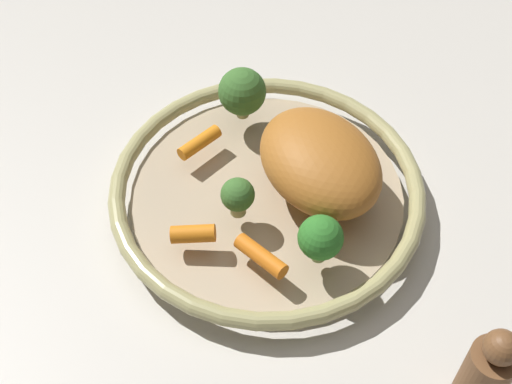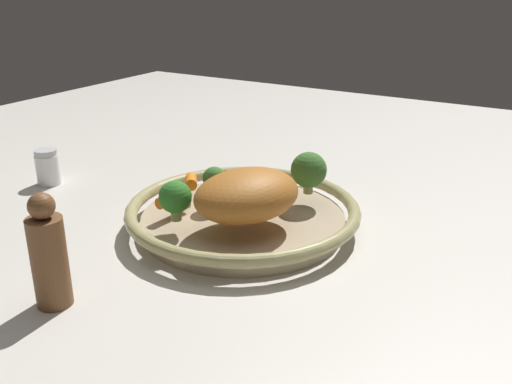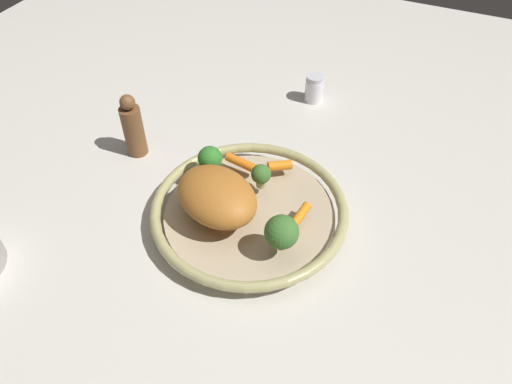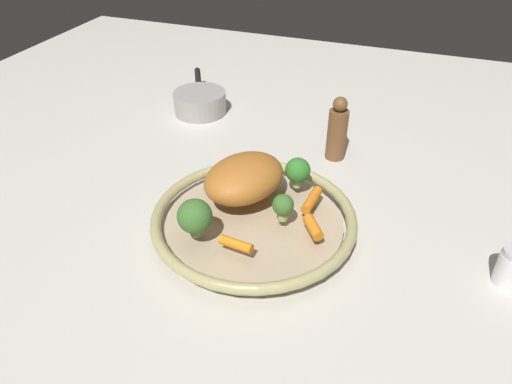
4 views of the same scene
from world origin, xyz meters
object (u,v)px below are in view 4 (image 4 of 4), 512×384
at_px(baby_carrot_right, 313,227).
at_px(broccoli_floret_mid, 283,207).
at_px(roast_chicken_piece, 244,178).
at_px(salt_shaker, 511,267).
at_px(broccoli_floret_edge, 195,216).
at_px(pepper_mill, 337,131).
at_px(baby_carrot_center, 312,200).
at_px(serving_bowl, 254,221).
at_px(broccoli_floret_large, 298,171).
at_px(saucepan, 200,102).
at_px(baby_carrot_near_rim, 236,244).

relative_size(baby_carrot_right, broccoli_floret_mid, 0.96).
xyz_separation_m(roast_chicken_piece, salt_shaker, (-0.45, 0.02, -0.04)).
relative_size(roast_chicken_piece, broccoli_floret_edge, 2.38).
bearing_deg(pepper_mill, broccoli_floret_mid, 84.84).
distance_m(roast_chicken_piece, pepper_mill, 0.28).
relative_size(broccoli_floret_edge, salt_shaker, 1.01).
relative_size(roast_chicken_piece, baby_carrot_center, 2.59).
bearing_deg(broccoli_floret_edge, pepper_mill, -110.76).
relative_size(roast_chicken_piece, salt_shaker, 2.41).
distance_m(serving_bowl, baby_carrot_right, 0.11).
relative_size(broccoli_floret_edge, broccoli_floret_large, 1.15).
height_order(salt_shaker, saucepan, salt_shaker).
bearing_deg(pepper_mill, serving_bowl, 75.12).
bearing_deg(baby_carrot_near_rim, baby_carrot_right, -142.35).
bearing_deg(baby_carrot_right, salt_shaker, -173.45).
bearing_deg(baby_carrot_right, baby_carrot_near_rim, 37.65).
relative_size(broccoli_floret_mid, salt_shaker, 0.73).
height_order(baby_carrot_right, baby_carrot_center, baby_carrot_right).
relative_size(roast_chicken_piece, saucepan, 0.72).
bearing_deg(roast_chicken_piece, pepper_mill, -114.34).
bearing_deg(broccoli_floret_large, saucepan, -40.86).
xyz_separation_m(broccoli_floret_edge, broccoli_floret_large, (-0.11, -0.19, -0.00)).
relative_size(baby_carrot_right, saucepan, 0.21).
distance_m(pepper_mill, saucepan, 0.39).
relative_size(baby_carrot_near_rim, broccoli_floret_large, 0.95).
height_order(roast_chicken_piece, baby_carrot_near_rim, roast_chicken_piece).
bearing_deg(broccoli_floret_mid, salt_shaker, -176.37).
relative_size(serving_bowl, broccoli_floret_mid, 7.39).
distance_m(serving_bowl, broccoli_floret_large, 0.12).
xyz_separation_m(broccoli_floret_mid, pepper_mill, (-0.03, -0.30, -0.00)).
bearing_deg(roast_chicken_piece, serving_bowl, 127.98).
distance_m(serving_bowl, baby_carrot_center, 0.11).
distance_m(baby_carrot_near_rim, salt_shaker, 0.42).
xyz_separation_m(baby_carrot_right, saucepan, (0.40, -0.41, -0.02)).
bearing_deg(roast_chicken_piece, saucepan, -53.65).
xyz_separation_m(baby_carrot_center, saucepan, (0.38, -0.34, -0.02)).
bearing_deg(pepper_mill, baby_carrot_right, 95.43).
relative_size(broccoli_floret_edge, broccoli_floret_mid, 1.39).
height_order(broccoli_floret_edge, saucepan, broccoli_floret_edge).
relative_size(baby_carrot_right, pepper_mill, 0.33).
height_order(baby_carrot_near_rim, pepper_mill, pepper_mill).
bearing_deg(saucepan, baby_carrot_center, 138.28).
relative_size(broccoli_floret_large, saucepan, 0.27).
xyz_separation_m(baby_carrot_near_rim, broccoli_floret_edge, (0.07, -0.01, 0.03)).
bearing_deg(baby_carrot_center, broccoli_floret_mid, 59.86).
bearing_deg(broccoli_floret_large, serving_bowl, 65.07).
xyz_separation_m(roast_chicken_piece, broccoli_floret_edge, (0.03, 0.13, 0.00)).
height_order(baby_carrot_center, pepper_mill, pepper_mill).
bearing_deg(baby_carrot_near_rim, broccoli_floret_mid, -117.00).
height_order(serving_bowl, broccoli_floret_mid, broccoli_floret_mid).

